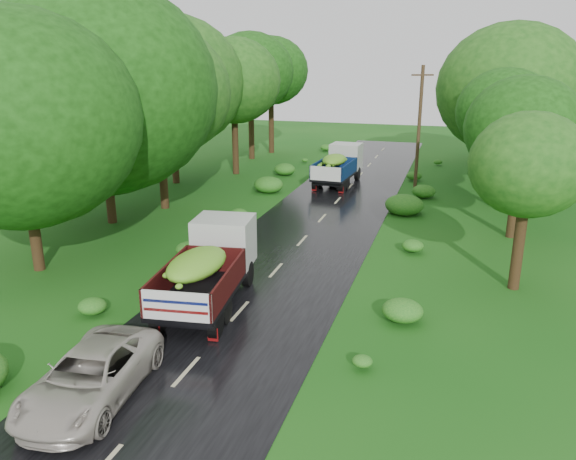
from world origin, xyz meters
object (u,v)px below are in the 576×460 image
at_px(car, 91,376).
at_px(utility_pole, 419,129).
at_px(truck_near, 210,263).
at_px(truck_far, 339,163).

xyz_separation_m(car, utility_pole, (5.94, 25.52, 3.36)).
bearing_deg(car, utility_pole, 70.99).
bearing_deg(truck_near, car, -101.20).
relative_size(truck_near, utility_pole, 0.81).
relative_size(truck_near, truck_far, 1.06).
distance_m(truck_near, utility_pole, 20.15).
bearing_deg(car, truck_near, 80.18).
distance_m(truck_far, car, 26.43).
bearing_deg(truck_far, car, -88.37).
height_order(truck_near, utility_pole, utility_pole).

